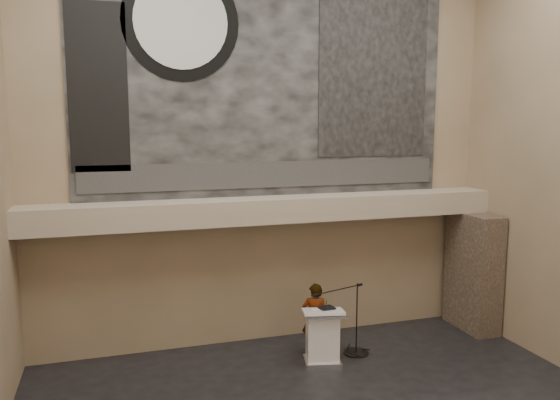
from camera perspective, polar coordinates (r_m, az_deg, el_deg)
name	(u,v)px	position (r m, az deg, el deg)	size (l,w,h in m)	color
wall_back	(269,146)	(11.64, -1.18, 5.65)	(10.00, 0.02, 8.50)	#857254
soffit	(274,209)	(11.39, -0.60, -0.98)	(10.00, 0.80, 0.50)	tan
sprinkler_left	(199,227)	(11.04, -8.51, -2.83)	(0.04, 0.04, 0.06)	#B2893D
sprinkler_right	(358,218)	(12.07, 8.15, -1.90)	(0.04, 0.04, 0.06)	#B2893D
banner	(269,76)	(11.65, -1.16, 12.79)	(8.00, 0.05, 5.00)	black
banner_text_strip	(270,175)	(11.62, -1.08, 2.67)	(7.76, 0.02, 0.55)	#2E2E2E
banner_clock_rim	(181,22)	(11.37, -10.30, 17.87)	(2.30, 2.30, 0.02)	black
banner_clock_face	(181,21)	(11.35, -10.29, 17.88)	(1.84, 1.84, 0.02)	silver
banner_building_print	(374,74)	(12.50, 9.79, 12.80)	(2.60, 0.02, 3.60)	black
banner_brick_print	(98,88)	(11.13, -18.49, 11.06)	(1.10, 0.02, 3.20)	black
stone_pier	(473,271)	(13.43, 19.52, -7.05)	(0.60, 1.40, 2.70)	#403127
lectern	(323,336)	(11.14, 4.46, -14.02)	(0.90, 0.72, 1.14)	silver
binder	(327,308)	(11.00, 4.91, -11.18)	(0.29, 0.23, 0.04)	black
papers	(319,311)	(10.89, 4.08, -11.46)	(0.21, 0.29, 0.01)	white
speaker_person	(315,319)	(11.48, 3.66, -12.28)	(0.55, 0.36, 1.50)	silver
mic_stand	(355,343)	(11.75, 7.82, -14.63)	(1.38, 0.62, 1.50)	black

